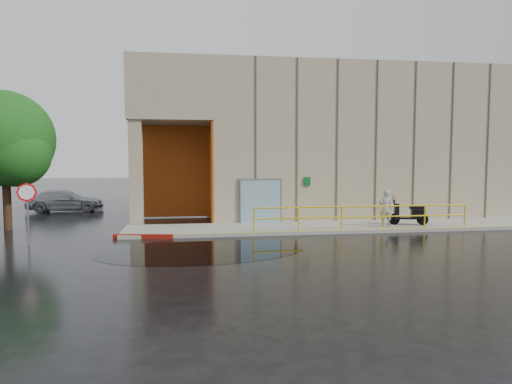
{
  "coord_description": "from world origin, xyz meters",
  "views": [
    {
      "loc": [
        -3.14,
        -15.46,
        3.25
      ],
      "look_at": [
        -0.43,
        3.0,
        1.84
      ],
      "focal_mm": 32.0,
      "sensor_mm": 36.0,
      "label": 1
    }
  ],
  "objects_px": {
    "scooter": "(409,208)",
    "red_curb": "(143,237)",
    "person": "(386,208)",
    "car_c": "(65,201)",
    "stop_sign": "(27,200)",
    "tree_near": "(7,142)"
  },
  "relations": [
    {
      "from": "scooter",
      "to": "stop_sign",
      "type": "bearing_deg",
      "value": -159.35
    },
    {
      "from": "red_curb",
      "to": "car_c",
      "type": "bearing_deg",
      "value": 118.43
    },
    {
      "from": "scooter",
      "to": "red_curb",
      "type": "relative_size",
      "value": 0.76
    },
    {
      "from": "stop_sign",
      "to": "red_curb",
      "type": "height_order",
      "value": "stop_sign"
    },
    {
      "from": "person",
      "to": "red_curb",
      "type": "bearing_deg",
      "value": 9.41
    },
    {
      "from": "red_curb",
      "to": "tree_near",
      "type": "height_order",
      "value": "tree_near"
    },
    {
      "from": "red_curb",
      "to": "car_c",
      "type": "relative_size",
      "value": 0.54
    },
    {
      "from": "scooter",
      "to": "red_curb",
      "type": "bearing_deg",
      "value": -161.58
    },
    {
      "from": "person",
      "to": "scooter",
      "type": "xyz_separation_m",
      "value": [
        1.28,
        0.3,
        -0.03
      ]
    },
    {
      "from": "person",
      "to": "car_c",
      "type": "bearing_deg",
      "value": -25.35
    },
    {
      "from": "scooter",
      "to": "stop_sign",
      "type": "height_order",
      "value": "stop_sign"
    },
    {
      "from": "stop_sign",
      "to": "car_c",
      "type": "relative_size",
      "value": 0.53
    },
    {
      "from": "stop_sign",
      "to": "red_curb",
      "type": "relative_size",
      "value": 0.97
    },
    {
      "from": "stop_sign",
      "to": "tree_near",
      "type": "relative_size",
      "value": 0.38
    },
    {
      "from": "scooter",
      "to": "tree_near",
      "type": "height_order",
      "value": "tree_near"
    },
    {
      "from": "scooter",
      "to": "tree_near",
      "type": "xyz_separation_m",
      "value": [
        -17.98,
        2.07,
        2.97
      ]
    },
    {
      "from": "scooter",
      "to": "person",
      "type": "bearing_deg",
      "value": -153.68
    },
    {
      "from": "person",
      "to": "car_c",
      "type": "xyz_separation_m",
      "value": [
        -16.19,
        9.57,
        -0.33
      ]
    },
    {
      "from": "stop_sign",
      "to": "tree_near",
      "type": "distance_m",
      "value": 5.13
    },
    {
      "from": "car_c",
      "to": "tree_near",
      "type": "height_order",
      "value": "tree_near"
    },
    {
      "from": "red_curb",
      "to": "tree_near",
      "type": "xyz_separation_m",
      "value": [
        -6.11,
        3.14,
        3.83
      ]
    },
    {
      "from": "red_curb",
      "to": "stop_sign",
      "type": "bearing_deg",
      "value": -166.17
    }
  ]
}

